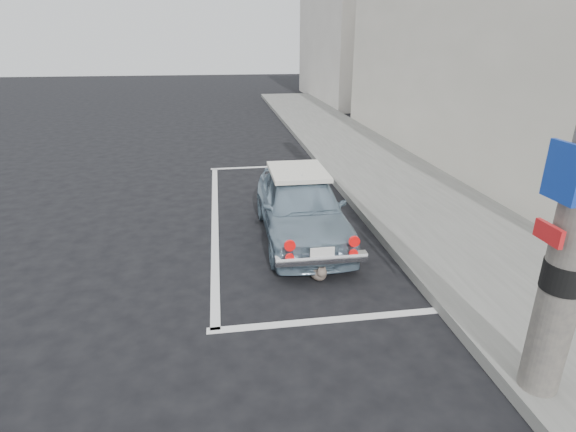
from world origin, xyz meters
name	(u,v)px	position (x,y,z in m)	size (l,w,h in m)	color
ground	(286,301)	(0.00, 0.00, 0.00)	(80.00, 80.00, 0.00)	black
sidewalk	(446,223)	(3.20, 2.00, 0.07)	(2.80, 40.00, 0.15)	slate
shop_building	(566,20)	(6.33, 4.00, 3.49)	(3.50, 18.00, 7.00)	beige
building_far	(349,21)	(6.35, 20.00, 4.00)	(3.50, 10.00, 8.00)	beige
pline_rear	(333,320)	(0.50, -0.50, 0.00)	(3.00, 0.12, 0.01)	silver
pline_front	(268,167)	(0.50, 6.50, 0.00)	(3.00, 0.12, 0.01)	silver
pline_side	(215,219)	(-0.90, 3.00, 0.00)	(0.12, 7.00, 0.01)	silver
retro_coupe	(301,205)	(0.54, 1.96, 0.57)	(1.33, 3.29, 1.12)	gray
cat	(318,271)	(0.53, 0.49, 0.13)	(0.27, 0.52, 0.28)	brown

